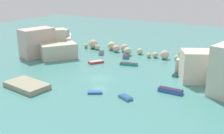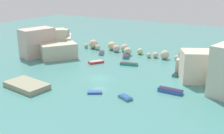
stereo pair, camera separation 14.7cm
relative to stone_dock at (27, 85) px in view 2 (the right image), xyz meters
name	(u,v)px [view 2 (the right image)]	position (x,y,z in m)	size (l,w,h in m)	color
cove_water	(99,78)	(8.90, 11.00, -0.48)	(160.00, 160.00, 0.00)	teal
cliff_headland_left	(51,43)	(-13.59, 21.94, 2.22)	(20.62, 17.87, 7.25)	beige
rock_breakwater	(126,49)	(4.23, 31.75, 0.55)	(30.81, 5.19, 2.53)	beige
stone_dock	(27,85)	(0.00, 0.00, 0.00)	(8.21, 4.69, 0.97)	gray
channel_buoy	(124,58)	(6.49, 26.18, -0.13)	(0.70, 0.70, 0.70)	#E04C28
moored_boat_0	(195,68)	(24.21, 26.72, -0.16)	(5.53, 4.15, 4.17)	blue
moored_boat_1	(95,92)	(12.32, 4.06, -0.30)	(2.73, 2.24, 0.36)	#2E56AE
moored_boat_2	(129,64)	(10.01, 22.11, -0.22)	(4.31, 2.11, 0.52)	teal
moored_boat_3	(126,56)	(6.46, 27.55, -0.13)	(2.68, 3.41, 0.71)	teal
moored_boat_4	(170,91)	(23.73, 10.98, -0.14)	(4.34, 1.39, 0.70)	#3158B5
moored_boat_5	(102,53)	(-0.95, 27.60, -0.22)	(2.88, 3.90, 0.53)	gray
moored_boat_6	(176,75)	(21.89, 20.36, -0.25)	(1.13, 2.65, 0.47)	teal
moored_boat_7	(96,62)	(2.42, 19.72, -0.22)	(3.30, 3.82, 0.54)	red
moored_boat_8	(125,97)	(18.06, 4.64, -0.23)	(2.83, 2.25, 0.52)	teal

